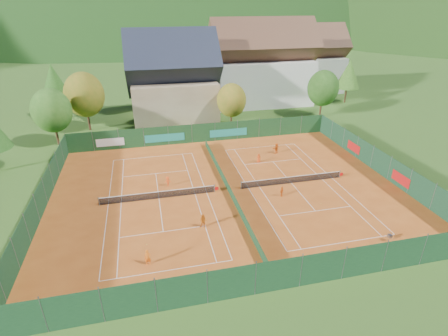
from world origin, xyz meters
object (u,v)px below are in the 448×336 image
player_right_near (282,192)px  player_right_far_a (259,158)px  hotel_block_a (262,68)px  player_left_mid (203,221)px  ball_hopper (390,236)px  hotel_block_b (307,63)px  player_left_far (168,181)px  player_left_near (148,257)px  chalet (173,82)px  player_right_far_b (276,148)px

player_right_near → player_right_far_a: (0.37, 9.37, 0.02)m
hotel_block_a → player_right_far_a: size_ratio=16.90×
player_left_mid → ball_hopper: bearing=0.1°
hotel_block_a → player_left_mid: 47.54m
hotel_block_b → player_right_near: hotel_block_b is taller
ball_hopper → player_right_far_a: player_right_far_a is taller
hotel_block_b → player_left_far: (-36.74, -41.27, -5.99)m
hotel_block_b → player_right_far_a: size_ratio=13.52×
ball_hopper → player_left_far: player_left_far is taller
player_left_near → player_right_near: player_left_near is taller
chalet → player_right_far_b: bearing=-59.2°
player_right_far_a → player_right_far_b: bearing=-137.3°
chalet → player_left_mid: (-1.09, -36.58, -5.88)m
player_right_near → player_left_far: bearing=114.5°
chalet → player_right_far_a: 25.67m
player_right_far_b → player_left_mid: bearing=19.0°
player_left_far → player_right_far_a: (12.73, 3.99, 0.01)m
hotel_block_a → player_left_mid: bearing=-115.3°
hotel_block_a → chalet: bearing=-162.5°
hotel_block_b → player_left_mid: 61.27m
player_left_mid → player_right_far_b: 20.75m
hotel_block_a → ball_hopper: bearing=-94.4°
player_left_near → player_right_near: (15.18, 8.11, -0.13)m
player_left_near → player_left_mid: player_left_near is taller
ball_hopper → player_right_near: bearing=123.8°
ball_hopper → player_left_mid: bearing=159.7°
hotel_block_b → player_right_far_a: hotel_block_b is taller
player_right_near → player_left_near: bearing=166.2°
player_right_far_b → ball_hopper: bearing=67.2°
ball_hopper → player_left_mid: 17.45m
player_right_far_a → player_left_far: bearing=25.3°
player_left_far → player_right_far_b: player_right_far_b is taller
player_left_mid → player_right_near: bearing=42.3°
chalet → player_right_far_a: chalet is taller
chalet → player_right_near: size_ratio=13.15×
player_left_mid → player_left_near: bearing=-122.2°
hotel_block_a → player_right_far_a: bearing=-108.9°
ball_hopper → chalet: bearing=109.7°
player_left_near → player_left_mid: size_ratio=1.00×
player_left_near → ball_hopper: bearing=-3.6°
hotel_block_a → ball_hopper: (-3.71, -48.62, -6.83)m
player_left_mid → player_left_far: bearing=126.3°
chalet → player_left_mid: chalet is taller
hotel_block_a → ball_hopper: size_ratio=27.00×
hotel_block_a → player_left_near: hotel_block_a is taller
player_right_near → player_right_far_a: bearing=45.8°
hotel_block_b → player_left_mid: bearing=-124.0°
ball_hopper → player_right_far_b: size_ratio=0.51×
hotel_block_b → player_right_near: 52.99m
player_left_mid → player_right_far_a: size_ratio=1.17×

